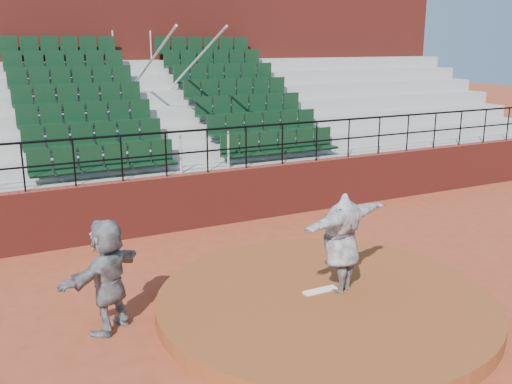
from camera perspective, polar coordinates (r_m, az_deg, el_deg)
ground at (r=9.62m, az=6.88°, el=-11.51°), size 90.00×90.00×0.00m
pitchers_mound at (r=9.57m, az=6.90°, el=-10.84°), size 5.50×5.50×0.25m
pitching_rubber at (r=9.62m, az=6.43°, el=-9.75°), size 0.60×0.15×0.03m
boundary_wall at (r=13.56m, az=-4.78°, el=-0.67°), size 24.00×0.30×1.30m
wall_railing at (r=13.26m, az=-4.91°, el=5.08°), size 24.04×0.05×1.03m
seating_deck at (r=16.75m, az=-9.58°, el=4.91°), size 24.00×5.97×4.63m
press_box_facade at (r=20.34m, az=-13.29°, el=12.40°), size 24.00×3.00×7.10m
pitcher at (r=9.39m, az=8.57°, el=-5.05°), size 2.13×1.18×1.68m
fielder at (r=8.85m, az=-14.59°, el=-8.08°), size 1.62×1.40×1.76m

